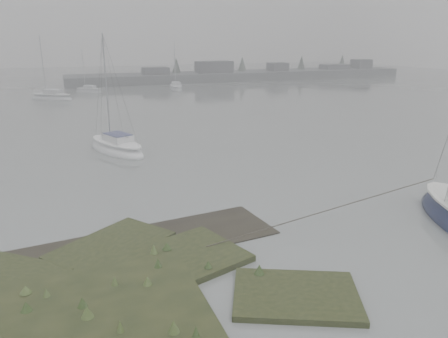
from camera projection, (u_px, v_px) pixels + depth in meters
The scene contains 6 objects.
ground at pixel (121, 119), 39.48m from camera, with size 160.00×160.00×0.00m, color slate.
far_shoreline at pixel (249, 74), 76.92m from camera, with size 60.00×8.00×4.15m.
sailboat_white at pixel (117, 148), 28.11m from camera, with size 3.88×5.91×7.95m.
sailboat_far_a at pixel (52, 98), 51.68m from camera, with size 5.59×4.97×7.98m.
sailboat_far_b at pixel (176, 88), 61.37m from camera, with size 2.53×5.41×7.34m.
sailboat_far_c at pixel (89, 91), 58.61m from camera, with size 4.12×4.11×6.18m.
Camera 1 is at (-5.25, -9.85, 7.08)m, focal length 35.00 mm.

